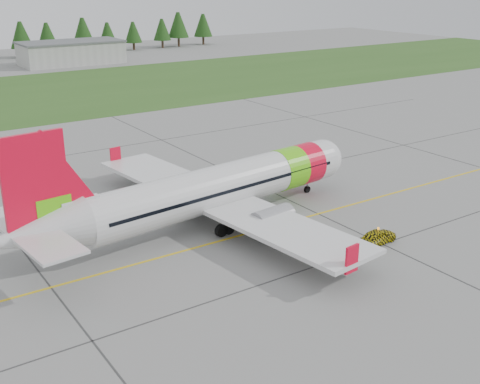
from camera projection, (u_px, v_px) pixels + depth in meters
ground at (287, 276)px, 44.34m from camera, size 320.00×320.00×0.00m
aircraft at (214, 189)px, 52.97m from camera, size 35.64×33.04×10.80m
follow_me_car at (379, 223)px, 49.06m from camera, size 1.44×1.63×3.69m
grass_strip at (5, 98)px, 108.27m from camera, size 320.00×50.00×0.03m
taxi_guideline at (228, 239)px, 50.57m from camera, size 120.00×0.25×0.02m
hangar_east at (71, 53)px, 148.59m from camera, size 24.00×12.00×5.20m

